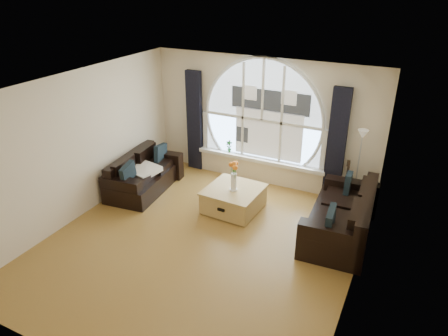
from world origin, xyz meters
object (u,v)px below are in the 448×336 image
sofa_left (144,173)px  guitar (346,183)px  vase_flowers (234,172)px  coffee_chest (234,198)px  floor_lamp (357,169)px  potted_plant (229,146)px  sofa_right (341,216)px

sofa_left → guitar: (3.94, 1.14, 0.13)m
vase_flowers → guitar: (1.89, 1.09, -0.32)m
sofa_left → coffee_chest: (2.04, 0.10, -0.15)m
coffee_chest → guitar: guitar is taller
sofa_left → coffee_chest: sofa_left is taller
sofa_left → floor_lamp: 4.30m
coffee_chest → sofa_left: bearing=-174.6°
vase_flowers → potted_plant: 1.64m
sofa_right → potted_plant: (-2.80, 1.35, 0.29)m
potted_plant → floor_lamp: bearing=-4.1°
vase_flowers → potted_plant: bearing=118.7°
sofa_right → coffee_chest: 2.04m
vase_flowers → floor_lamp: size_ratio=0.44×
sofa_right → vase_flowers: vase_flowers is taller
sofa_left → guitar: 4.11m
coffee_chest → floor_lamp: 2.43m
coffee_chest → vase_flowers: (0.02, -0.05, 0.60)m
sofa_left → floor_lamp: bearing=11.2°
coffee_chest → potted_plant: size_ratio=3.70×
sofa_right → vase_flowers: (-2.01, -0.08, 0.45)m
coffee_chest → potted_plant: (-0.76, 1.38, 0.44)m
potted_plant → sofa_right: bearing=-25.8°
coffee_chest → potted_plant: 1.64m
sofa_left → coffee_chest: 2.04m
sofa_right → coffee_chest: (-2.03, -0.03, -0.15)m
floor_lamp → sofa_right: bearing=-91.2°
floor_lamp → potted_plant: size_ratio=5.82×
coffee_chest → sofa_right: bearing=3.5°
sofa_left → sofa_right: bearing=-4.3°
coffee_chest → guitar: size_ratio=0.96×
guitar → potted_plant: (-2.67, 0.34, 0.16)m
vase_flowers → sofa_left: bearing=-178.8°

